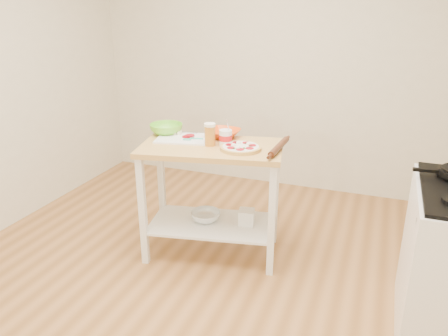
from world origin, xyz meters
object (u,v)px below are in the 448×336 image
at_px(cutting_board, 183,138).
at_px(rolling_pin, 279,147).
at_px(prep_island, 212,178).
at_px(spatula, 192,139).
at_px(green_bowl, 166,129).
at_px(yogurt_tub, 226,138).
at_px(pizza, 241,147).
at_px(knife, 177,132).
at_px(shelf_glass_bowl, 206,216).
at_px(orange_bowl, 223,133).
at_px(shelf_bin, 246,217).
at_px(beer_pint, 210,134).

distance_m(cutting_board, rolling_pin, 0.76).
xyz_separation_m(prep_island, spatula, (-0.18, 0.05, 0.27)).
distance_m(green_bowl, yogurt_tub, 0.56).
xyz_separation_m(pizza, yogurt_tub, (-0.14, 0.06, 0.04)).
relative_size(cutting_board, knife, 1.69).
distance_m(knife, shelf_glass_bowl, 0.72).
bearing_deg(green_bowl, rolling_pin, -5.39).
xyz_separation_m(orange_bowl, rolling_pin, (0.49, -0.16, -0.01)).
bearing_deg(prep_island, spatula, 163.08).
distance_m(green_bowl, shelf_glass_bowl, 0.77).
relative_size(yogurt_tub, shelf_bin, 1.74).
height_order(cutting_board, knife, cutting_board).
height_order(pizza, beer_pint, beer_pint).
height_order(cutting_board, beer_pint, beer_pint).
bearing_deg(shelf_glass_bowl, knife, 150.71).
bearing_deg(prep_island, knife, 152.79).
xyz_separation_m(cutting_board, beer_pint, (0.26, -0.08, 0.08)).
distance_m(yogurt_tub, shelf_glass_bowl, 0.68).
xyz_separation_m(pizza, cutting_board, (-0.50, 0.09, -0.01)).
bearing_deg(rolling_pin, shelf_bin, 178.31).
height_order(rolling_pin, shelf_glass_bowl, rolling_pin).
distance_m(cutting_board, orange_bowl, 0.31).
height_order(pizza, shelf_bin, pizza).
relative_size(beer_pint, shelf_glass_bowl, 0.71).
height_order(cutting_board, shelf_bin, cutting_board).
distance_m(orange_bowl, shelf_glass_bowl, 0.67).
bearing_deg(beer_pint, yogurt_tub, 25.49).
bearing_deg(orange_bowl, cutting_board, -151.32).
bearing_deg(beer_pint, pizza, -2.99).
distance_m(spatula, knife, 0.25).
relative_size(prep_island, shelf_bin, 9.58).
distance_m(spatula, shelf_bin, 0.74).
xyz_separation_m(pizza, green_bowl, (-0.69, 0.17, 0.03)).
relative_size(pizza, green_bowl, 1.13).
height_order(pizza, knife, pizza).
distance_m(knife, yogurt_tub, 0.50).
distance_m(prep_island, beer_pint, 0.34).
bearing_deg(shelf_bin, orange_bowl, 149.11).
relative_size(green_bowl, yogurt_tub, 1.27).
height_order(beer_pint, shelf_bin, beer_pint).
bearing_deg(rolling_pin, knife, 171.77).
bearing_deg(rolling_pin, shelf_glass_bowl, -174.68).
bearing_deg(spatula, beer_pint, -34.41).
relative_size(knife, shelf_bin, 2.26).
bearing_deg(cutting_board, spatula, -27.10).
height_order(spatula, knife, knife).
bearing_deg(shelf_glass_bowl, orange_bowl, 72.04).
distance_m(prep_island, shelf_glass_bowl, 0.35).
distance_m(spatula, shelf_glass_bowl, 0.63).
distance_m(shelf_glass_bowl, shelf_bin, 0.33).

